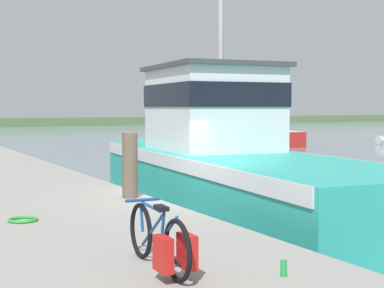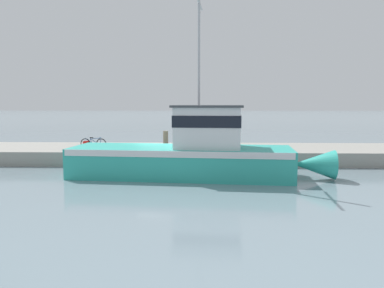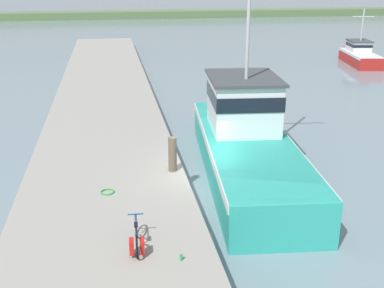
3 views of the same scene
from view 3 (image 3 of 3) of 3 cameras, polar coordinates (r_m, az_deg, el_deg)
name	(u,v)px [view 3 (image 3 of 3)]	position (r m, az deg, el deg)	size (l,w,h in m)	color
ground_plane	(204,193)	(18.82, 1.38, -5.82)	(320.00, 320.00, 0.00)	gray
dock_pier	(106,189)	(18.32, -10.16, -5.27)	(5.99, 80.00, 0.93)	gray
far_shoreline	(280,13)	(98.55, 10.36, 15.08)	(180.00, 5.00, 1.28)	#567047
fishing_boat_main	(245,139)	(20.65, 6.33, 0.64)	(4.54, 14.33, 11.07)	teal
boat_orange_near	(360,55)	(48.14, 19.24, 9.95)	(3.31, 7.83, 4.98)	#AD231E
bicycle_touring	(137,238)	(13.43, -6.59, -11.02)	(0.47, 1.79, 0.76)	black
mooring_post	(173,154)	(18.21, -2.33, -1.23)	(0.32, 0.32, 1.34)	brown
hose_coil	(107,192)	(16.93, -10.00, -5.60)	(0.49, 0.49, 0.05)	green
water_bottle_on_curb	(181,257)	(13.02, -1.30, -13.27)	(0.07, 0.07, 0.18)	green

